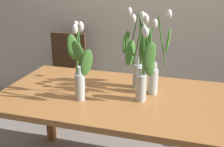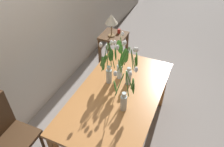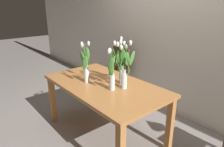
# 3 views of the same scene
# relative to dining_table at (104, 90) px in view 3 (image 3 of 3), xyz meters

# --- Properties ---
(ground_plane) EXTENTS (18.00, 18.00, 0.00)m
(ground_plane) POSITION_rel_dining_table_xyz_m (0.00, 0.00, -0.65)
(ground_plane) COLOR gray
(room_wall_rear) EXTENTS (9.00, 0.10, 2.70)m
(room_wall_rear) POSITION_rel_dining_table_xyz_m (0.00, 1.25, 0.70)
(room_wall_rear) COLOR silver
(room_wall_rear) RESTS_ON ground
(dining_table) EXTENTS (1.60, 0.90, 0.74)m
(dining_table) POSITION_rel_dining_table_xyz_m (0.00, 0.00, 0.00)
(dining_table) COLOR #B7753D
(dining_table) RESTS_ON ground
(tulip_vase_0) EXTENTS (0.24, 0.22, 0.55)m
(tulip_vase_0) POSITION_rel_dining_table_xyz_m (0.21, -0.03, 0.31)
(tulip_vase_0) COLOR silver
(tulip_vase_0) RESTS_ON dining_table
(tulip_vase_1) EXTENTS (0.23, 0.21, 0.58)m
(tulip_vase_1) POSITION_rel_dining_table_xyz_m (0.14, 0.18, 0.33)
(tulip_vase_1) COLOR silver
(tulip_vase_1) RESTS_ON dining_table
(tulip_vase_2) EXTENTS (0.24, 0.20, 0.54)m
(tulip_vase_2) POSITION_rel_dining_table_xyz_m (-0.19, -0.14, 0.30)
(tulip_vase_2) COLOR silver
(tulip_vase_2) RESTS_ON dining_table
(tulip_vase_3) EXTENTS (0.19, 0.22, 0.58)m
(tulip_vase_3) POSITION_rel_dining_table_xyz_m (0.27, 0.09, 0.29)
(tulip_vase_3) COLOR silver
(tulip_vase_3) RESTS_ON dining_table
(dining_chair) EXTENTS (0.41, 0.41, 0.93)m
(dining_chair) POSITION_rel_dining_table_xyz_m (-0.81, 0.92, -0.12)
(dining_chair) COLOR #4C331E
(dining_chair) RESTS_ON ground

